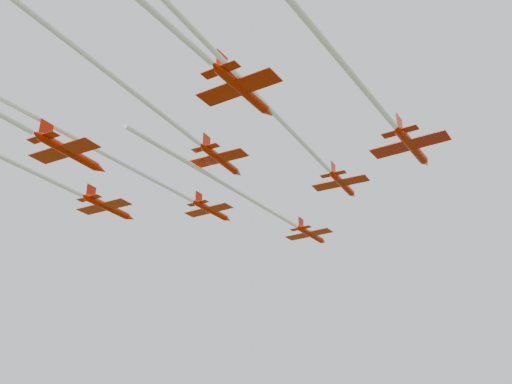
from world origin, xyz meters
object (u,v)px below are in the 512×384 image
Objects in this scene: jet_row3_left at (36,173)px; jet_row3_right at (359,82)px; jet_row2_left at (146,176)px; jet_lead at (276,214)px; jet_row2_right at (290,129)px; jet_row4_right at (193,46)px; jet_row3_mid at (133,91)px.

jet_row3_right is (47.39, 2.26, -1.82)m from jet_row3_left.
jet_row2_left reaches higher than jet_row3_left.
jet_lead is 26.66m from jet_row2_right.
jet_row2_left is 31.77m from jet_row4_right.
jet_row3_mid is 1.51× the size of jet_row4_right.
jet_row4_right is (0.73, -19.50, -0.36)m from jet_row2_right.
jet_row2_left is 21.32m from jet_row3_mid.
jet_row4_right is at bearing -21.84° from jet_row3_mid.
jet_row3_right is (37.20, -8.70, -3.03)m from jet_row2_left.
jet_row4_right is at bearing -68.90° from jet_lead.
jet_lead reaches higher than jet_row3_right.
jet_lead is 38.25m from jet_row3_mid.
jet_row2_right is (24.27, -0.10, -0.04)m from jet_row2_left.
jet_row4_right is (16.32, -41.12, 0.38)m from jet_lead.
jet_row2_right is 36.15m from jet_row3_left.
jet_lead is at bearing 91.33° from jet_row3_mid.
jet_row3_mid reaches higher than jet_row3_right.
jet_row3_left is at bearing -168.00° from jet_row2_right.
jet_lead is at bearing 54.97° from jet_row3_left.
jet_row3_mid is 11.85m from jet_row4_right.
jet_row2_left reaches higher than jet_row2_right.
jet_row2_right is at bearing 12.64° from jet_row3_left.
jet_row3_mid is at bearing -162.90° from jet_row3_right.
jet_row3_mid is at bearing -17.69° from jet_row3_left.
jet_row3_left is at bearing -178.22° from jet_row3_right.
jet_row3_left is at bearing 164.28° from jet_row4_right.
jet_lead is 0.77× the size of jet_row3_mid.
jet_row2_left is 0.98× the size of jet_row3_right.
jet_row3_mid reaches higher than jet_row3_left.
jet_row3_mid is (23.82, -5.42, 1.62)m from jet_row3_left.
jet_row3_left is at bearing -134.68° from jet_row2_left.
jet_row2_right reaches higher than jet_row3_left.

